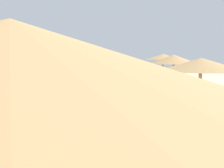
{
  "coord_description": "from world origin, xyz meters",
  "views": [
    {
      "loc": [
        -8.86,
        -6.33,
        2.35
      ],
      "look_at": [
        0.0,
        3.0,
        1.2
      ],
      "focal_mm": 41.77,
      "sensor_mm": 36.0,
      "label": 1
    }
  ],
  "objects_px": {
    "parasol_5": "(163,57)",
    "lounger_4": "(70,87)",
    "lounger_2": "(185,102)",
    "parasol_1": "(11,58)",
    "lounger_5": "(143,85)",
    "bench_0": "(78,84)",
    "parasol_8": "(201,65)",
    "lounger_3": "(122,85)",
    "parasol_4": "(68,56)",
    "parasol_2": "(174,60)",
    "parasol_3": "(126,61)"
  },
  "relations": [
    {
      "from": "parasol_1",
      "to": "lounger_5",
      "type": "height_order",
      "value": "parasol_1"
    },
    {
      "from": "lounger_2",
      "to": "lounger_3",
      "type": "bearing_deg",
      "value": 64.03
    },
    {
      "from": "parasol_4",
      "to": "parasol_5",
      "type": "xyz_separation_m",
      "value": [
        7.33,
        -2.69,
        -0.02
      ]
    },
    {
      "from": "parasol_8",
      "to": "parasol_2",
      "type": "bearing_deg",
      "value": 41.25
    },
    {
      "from": "parasol_3",
      "to": "lounger_4",
      "type": "distance_m",
      "value": 4.81
    },
    {
      "from": "parasol_3",
      "to": "lounger_5",
      "type": "distance_m",
      "value": 3.68
    },
    {
      "from": "parasol_3",
      "to": "parasol_8",
      "type": "distance_m",
      "value": 11.18
    },
    {
      "from": "bench_0",
      "to": "lounger_5",
      "type": "bearing_deg",
      "value": -40.69
    },
    {
      "from": "lounger_2",
      "to": "parasol_3",
      "type": "bearing_deg",
      "value": 67.64
    },
    {
      "from": "parasol_2",
      "to": "parasol_8",
      "type": "height_order",
      "value": "parasol_2"
    },
    {
      "from": "parasol_2",
      "to": "lounger_5",
      "type": "height_order",
      "value": "parasol_2"
    },
    {
      "from": "parasol_4",
      "to": "lounger_5",
      "type": "bearing_deg",
      "value": -8.17
    },
    {
      "from": "parasol_1",
      "to": "bench_0",
      "type": "relative_size",
      "value": 1.93
    },
    {
      "from": "parasol_5",
      "to": "bench_0",
      "type": "height_order",
      "value": "parasol_5"
    },
    {
      "from": "parasol_5",
      "to": "lounger_5",
      "type": "xyz_separation_m",
      "value": [
        -0.39,
        1.7,
        -2.34
      ]
    },
    {
      "from": "parasol_1",
      "to": "bench_0",
      "type": "bearing_deg",
      "value": 52.79
    },
    {
      "from": "parasol_8",
      "to": "bench_0",
      "type": "distance_m",
      "value": 14.67
    },
    {
      "from": "parasol_5",
      "to": "lounger_4",
      "type": "distance_m",
      "value": 7.89
    },
    {
      "from": "lounger_3",
      "to": "bench_0",
      "type": "height_order",
      "value": "lounger_3"
    },
    {
      "from": "parasol_1",
      "to": "parasol_8",
      "type": "distance_m",
      "value": 7.8
    },
    {
      "from": "lounger_2",
      "to": "lounger_5",
      "type": "xyz_separation_m",
      "value": [
        5.74,
        7.42,
        -0.01
      ]
    },
    {
      "from": "parasol_2",
      "to": "lounger_3",
      "type": "height_order",
      "value": "parasol_2"
    },
    {
      "from": "parasol_2",
      "to": "parasol_5",
      "type": "distance_m",
      "value": 6.48
    },
    {
      "from": "parasol_1",
      "to": "parasol_4",
      "type": "distance_m",
      "value": 16.69
    },
    {
      "from": "lounger_2",
      "to": "lounger_3",
      "type": "relative_size",
      "value": 1.03
    },
    {
      "from": "parasol_4",
      "to": "lounger_2",
      "type": "bearing_deg",
      "value": -81.92
    },
    {
      "from": "parasol_1",
      "to": "parasol_3",
      "type": "xyz_separation_m",
      "value": [
        13.57,
        11.89,
        -0.05
      ]
    },
    {
      "from": "parasol_8",
      "to": "lounger_5",
      "type": "xyz_separation_m",
      "value": [
        9.22,
        10.04,
        -1.9
      ]
    },
    {
      "from": "lounger_2",
      "to": "parasol_8",
      "type": "bearing_deg",
      "value": -143.06
    },
    {
      "from": "parasol_1",
      "to": "parasol_2",
      "type": "bearing_deg",
      "value": 29.15
    },
    {
      "from": "parasol_8",
      "to": "lounger_3",
      "type": "height_order",
      "value": "parasol_8"
    },
    {
      "from": "parasol_8",
      "to": "lounger_3",
      "type": "distance_m",
      "value": 13.52
    },
    {
      "from": "lounger_5",
      "to": "bench_0",
      "type": "distance_m",
      "value": 5.57
    },
    {
      "from": "lounger_4",
      "to": "lounger_3",
      "type": "bearing_deg",
      "value": -21.78
    },
    {
      "from": "parasol_5",
      "to": "lounger_3",
      "type": "bearing_deg",
      "value": 127.12
    },
    {
      "from": "parasol_4",
      "to": "parasol_3",
      "type": "bearing_deg",
      "value": -23.88
    },
    {
      "from": "parasol_1",
      "to": "lounger_4",
      "type": "bearing_deg",
      "value": 54.72
    },
    {
      "from": "lounger_3",
      "to": "parasol_5",
      "type": "bearing_deg",
      "value": -52.88
    },
    {
      "from": "parasol_2",
      "to": "parasol_4",
      "type": "height_order",
      "value": "parasol_4"
    },
    {
      "from": "lounger_2",
      "to": "parasol_2",
      "type": "bearing_deg",
      "value": 50.99
    },
    {
      "from": "parasol_8",
      "to": "lounger_5",
      "type": "height_order",
      "value": "parasol_8"
    },
    {
      "from": "parasol_4",
      "to": "lounger_5",
      "type": "relative_size",
      "value": 1.52
    },
    {
      "from": "parasol_1",
      "to": "parasol_8",
      "type": "bearing_deg",
      "value": 19.47
    },
    {
      "from": "parasol_4",
      "to": "parasol_2",
      "type": "bearing_deg",
      "value": -70.72
    },
    {
      "from": "parasol_4",
      "to": "parasol_8",
      "type": "bearing_deg",
      "value": -101.71
    },
    {
      "from": "lounger_2",
      "to": "parasol_4",
      "type": "bearing_deg",
      "value": 98.08
    },
    {
      "from": "parasol_3",
      "to": "bench_0",
      "type": "bearing_deg",
      "value": 105.64
    },
    {
      "from": "parasol_1",
      "to": "lounger_3",
      "type": "xyz_separation_m",
      "value": [
        14.93,
        13.63,
        -2.06
      ]
    },
    {
      "from": "lounger_2",
      "to": "parasol_1",
      "type": "bearing_deg",
      "value": -154.29
    },
    {
      "from": "parasol_2",
      "to": "lounger_3",
      "type": "bearing_deg",
      "value": 67.39
    }
  ]
}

